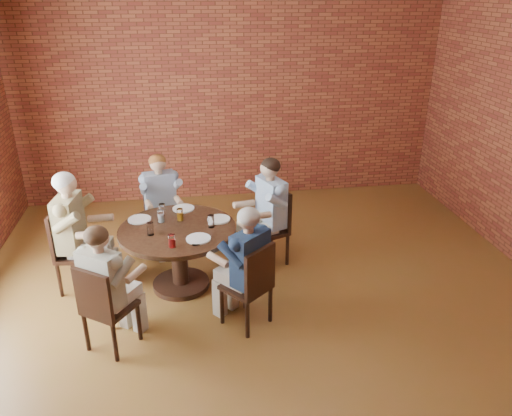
{
  "coord_description": "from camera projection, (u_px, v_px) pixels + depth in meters",
  "views": [
    {
      "loc": [
        -0.79,
        -4.14,
        3.19
      ],
      "look_at": [
        0.0,
        1.0,
        0.86
      ],
      "focal_mm": 35.0,
      "sensor_mm": 36.0,
      "label": 1
    }
  ],
  "objects": [
    {
      "name": "glass_a",
      "position": [
        211.0,
        221.0,
        5.47
      ],
      "size": [
        0.07,
        0.07,
        0.14
      ],
      "primitive_type": "cylinder",
      "color": "white",
      "rests_on": "dining_table"
    },
    {
      "name": "glass_f",
      "position": [
        172.0,
        241.0,
        5.05
      ],
      "size": [
        0.07,
        0.07,
        0.14
      ],
      "primitive_type": "cylinder",
      "color": "white",
      "rests_on": "dining_table"
    },
    {
      "name": "floor",
      "position": [
        271.0,
        323.0,
        5.15
      ],
      "size": [
        7.0,
        7.0,
        0.0
      ],
      "primitive_type": "plane",
      "color": "brown",
      "rests_on": "ground"
    },
    {
      "name": "smartphone",
      "position": [
        195.0,
        242.0,
        5.17
      ],
      "size": [
        0.09,
        0.15,
        0.01
      ],
      "primitive_type": "cube",
      "rotation": [
        0.0,
        0.0,
        0.1
      ],
      "color": "black",
      "rests_on": "dining_table"
    },
    {
      "name": "chair_a",
      "position": [
        273.0,
        223.0,
        6.12
      ],
      "size": [
        0.56,
        0.56,
        0.95
      ],
      "rotation": [
        0.0,
        0.0,
        -1.21
      ],
      "color": "black",
      "rests_on": "floor"
    },
    {
      "name": "plate_d",
      "position": [
        198.0,
        239.0,
        5.23
      ],
      "size": [
        0.26,
        0.26,
        0.01
      ],
      "primitive_type": "cylinder",
      "color": "white",
      "rests_on": "dining_table"
    },
    {
      "name": "diner_e",
      "position": [
        246.0,
        268.0,
        4.9
      ],
      "size": [
        0.79,
        0.8,
        1.3
      ],
      "primitive_type": null,
      "rotation": [
        0.0,
        0.0,
        3.84
      ],
      "color": "#1A2B49",
      "rests_on": "floor"
    },
    {
      "name": "diner_d",
      "position": [
        107.0,
        288.0,
        4.58
      ],
      "size": [
        0.76,
        0.79,
        1.29
      ],
      "primitive_type": null,
      "rotation": [
        0.0,
        0.0,
        2.53
      ],
      "color": "#C5A59B",
      "rests_on": "floor"
    },
    {
      "name": "plate_b",
      "position": [
        183.0,
        208.0,
        5.93
      ],
      "size": [
        0.26,
        0.26,
        0.01
      ],
      "primitive_type": "cylinder",
      "color": "white",
      "rests_on": "dining_table"
    },
    {
      "name": "chair_c",
      "position": [
        71.0,
        246.0,
        5.56
      ],
      "size": [
        0.52,
        0.52,
        0.97
      ],
      "rotation": [
        0.0,
        0.0,
        1.42
      ],
      "color": "black",
      "rests_on": "floor"
    },
    {
      "name": "glass_d",
      "position": [
        161.0,
        216.0,
        5.58
      ],
      "size": [
        0.07,
        0.07,
        0.14
      ],
      "primitive_type": "cylinder",
      "color": "white",
      "rests_on": "dining_table"
    },
    {
      "name": "diner_a",
      "position": [
        267.0,
        213.0,
        6.01
      ],
      "size": [
        0.81,
        0.74,
        1.35
      ],
      "primitive_type": null,
      "rotation": [
        0.0,
        0.0,
        -1.21
      ],
      "color": "#4270AE",
      "rests_on": "floor"
    },
    {
      "name": "diner_b",
      "position": [
        162.0,
        204.0,
        6.33
      ],
      "size": [
        0.62,
        0.71,
        1.29
      ],
      "primitive_type": null,
      "rotation": [
        0.0,
        0.0,
        0.21
      ],
      "color": "gray",
      "rests_on": "floor"
    },
    {
      "name": "wall_back",
      "position": [
        231.0,
        91.0,
        7.61
      ],
      "size": [
        7.0,
        0.0,
        7.0
      ],
      "primitive_type": "plane",
      "rotation": [
        1.57,
        0.0,
        0.0
      ],
      "color": "brown",
      "rests_on": "ground"
    },
    {
      "name": "glass_e",
      "position": [
        150.0,
        229.0,
        5.3
      ],
      "size": [
        0.07,
        0.07,
        0.14
      ],
      "primitive_type": "cylinder",
      "color": "white",
      "rests_on": "dining_table"
    },
    {
      "name": "chair_b",
      "position": [
        161.0,
        212.0,
        6.46
      ],
      "size": [
        0.48,
        0.48,
        0.91
      ],
      "rotation": [
        0.0,
        0.0,
        0.21
      ],
      "color": "black",
      "rests_on": "floor"
    },
    {
      "name": "glass_c",
      "position": [
        162.0,
        210.0,
        5.75
      ],
      "size": [
        0.07,
        0.07,
        0.14
      ],
      "primitive_type": "cylinder",
      "color": "white",
      "rests_on": "dining_table"
    },
    {
      "name": "plate_a",
      "position": [
        219.0,
        219.0,
        5.66
      ],
      "size": [
        0.26,
        0.26,
        0.01
      ],
      "primitive_type": "cylinder",
      "color": "white",
      "rests_on": "dining_table"
    },
    {
      "name": "chair_e",
      "position": [
        252.0,
        283.0,
        4.91
      ],
      "size": [
        0.58,
        0.58,
        0.92
      ],
      "rotation": [
        0.0,
        0.0,
        3.84
      ],
      "color": "black",
      "rests_on": "floor"
    },
    {
      "name": "dining_table",
      "position": [
        179.0,
        246.0,
        5.56
      ],
      "size": [
        1.29,
        1.29,
        0.75
      ],
      "color": "black",
      "rests_on": "floor"
    },
    {
      "name": "chair_d",
      "position": [
        103.0,
        306.0,
        4.58
      ],
      "size": [
        0.56,
        0.56,
        0.91
      ],
      "rotation": [
        0.0,
        0.0,
        2.53
      ],
      "color": "black",
      "rests_on": "floor"
    },
    {
      "name": "diner_c",
      "position": [
        77.0,
        233.0,
        5.49
      ],
      "size": [
        0.77,
        0.66,
        1.39
      ],
      "primitive_type": null,
      "rotation": [
        0.0,
        0.0,
        1.42
      ],
      "color": "brown",
      "rests_on": "floor"
    },
    {
      "name": "glass_b",
      "position": [
        180.0,
        215.0,
        5.62
      ],
      "size": [
        0.07,
        0.07,
        0.14
      ],
      "primitive_type": "cylinder",
      "color": "white",
      "rests_on": "dining_table"
    },
    {
      "name": "plate_c",
      "position": [
        139.0,
        219.0,
        5.66
      ],
      "size": [
        0.26,
        0.26,
        0.01
      ],
      "primitive_type": "cylinder",
      "color": "white",
      "rests_on": "dining_table"
    }
  ]
}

